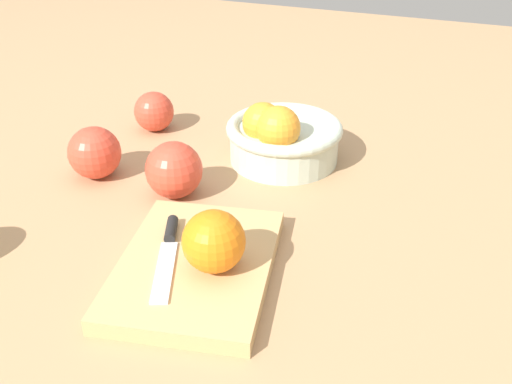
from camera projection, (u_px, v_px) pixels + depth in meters
The scene contains 8 objects.
ground_plane at pixel (191, 201), 0.83m from camera, with size 2.40×2.40×0.00m, color tan.
bowl at pixel (282, 137), 0.92m from camera, with size 0.19×0.19×0.11m.
cutting_board at pixel (196, 267), 0.68m from camera, with size 0.24×0.18×0.02m, color tan.
orange_on_board at pixel (214, 241), 0.65m from camera, with size 0.07×0.07×0.07m, color orange.
knife at pixel (168, 246), 0.69m from camera, with size 0.15×0.08×0.01m.
apple_front_left at pixel (154, 112), 1.03m from camera, with size 0.07×0.07×0.07m, color #D6422D.
apple_mid_center at pixel (174, 170), 0.83m from camera, with size 0.08×0.08×0.08m, color #D6422D.
apple_front_center at pixel (95, 153), 0.88m from camera, with size 0.08×0.08×0.08m, color #D6422D.
Camera 1 is at (0.62, 0.35, 0.44)m, focal length 40.20 mm.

